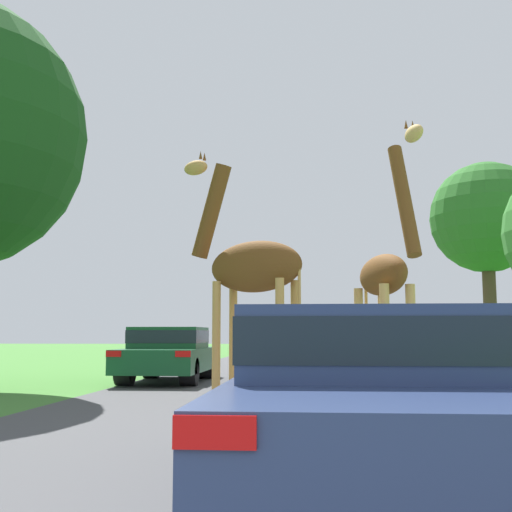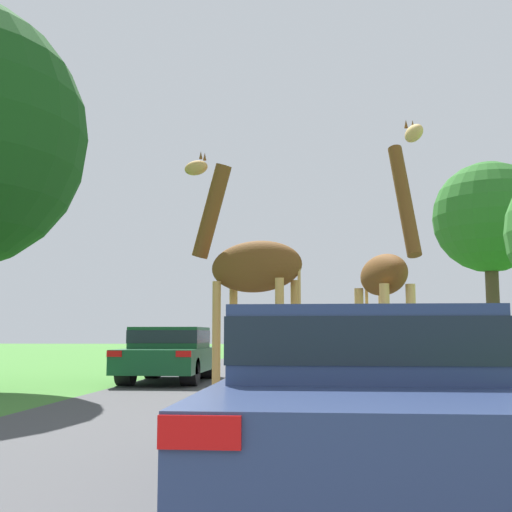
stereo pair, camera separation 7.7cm
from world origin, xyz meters
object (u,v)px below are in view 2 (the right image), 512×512
(giraffe_companion, at_px, (386,278))
(car_queue_right, at_px, (345,343))
(giraffe_near_road, at_px, (249,268))
(car_far_ahead, at_px, (326,349))
(tree_left_edge, at_px, (489,218))
(car_lead_maroon, at_px, (356,391))
(car_queue_left, at_px, (170,352))

(giraffe_companion, xyz_separation_m, car_queue_right, (0.02, 17.52, -1.51))
(giraffe_near_road, relative_size, car_far_ahead, 1.10)
(giraffe_near_road, bearing_deg, tree_left_edge, -0.59)
(giraffe_companion, distance_m, car_far_ahead, 9.24)
(car_lead_maroon, distance_m, car_far_ahead, 16.86)
(car_queue_left, bearing_deg, car_far_ahead, 58.28)
(car_queue_left, height_order, tree_left_edge, tree_left_edge)
(car_lead_maroon, height_order, car_queue_right, car_queue_right)
(giraffe_near_road, distance_m, tree_left_edge, 20.44)
(car_lead_maroon, bearing_deg, giraffe_companion, 81.80)
(car_queue_right, distance_m, tree_left_edge, 8.74)
(car_lead_maroon, distance_m, car_queue_left, 11.25)
(car_queue_left, bearing_deg, tree_left_edge, 50.97)
(giraffe_companion, bearing_deg, car_lead_maroon, 64.17)
(car_queue_left, xyz_separation_m, car_far_ahead, (3.87, 6.26, -0.04))
(giraffe_companion, distance_m, car_queue_right, 17.58)
(giraffe_near_road, distance_m, car_queue_right, 18.53)
(car_lead_maroon, bearing_deg, giraffe_near_road, 102.09)
(tree_left_edge, bearing_deg, giraffe_companion, -111.28)
(car_queue_right, distance_m, car_queue_left, 15.54)
(car_lead_maroon, xyz_separation_m, car_far_ahead, (0.08, 16.86, -0.05))
(car_queue_right, bearing_deg, tree_left_edge, -4.33)
(car_queue_left, relative_size, tree_left_edge, 0.45)
(giraffe_companion, distance_m, tree_left_edge, 18.74)
(car_queue_right, height_order, car_queue_left, car_queue_right)
(giraffe_companion, bearing_deg, car_queue_right, -107.69)
(giraffe_near_road, xyz_separation_m, car_far_ahead, (1.59, 9.79, -1.73))
(giraffe_near_road, bearing_deg, car_queue_left, 59.85)
(giraffe_near_road, height_order, tree_left_edge, tree_left_edge)
(car_lead_maroon, distance_m, tree_left_edge, 26.63)
(giraffe_companion, relative_size, car_lead_maroon, 1.08)
(car_queue_right, height_order, tree_left_edge, tree_left_edge)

